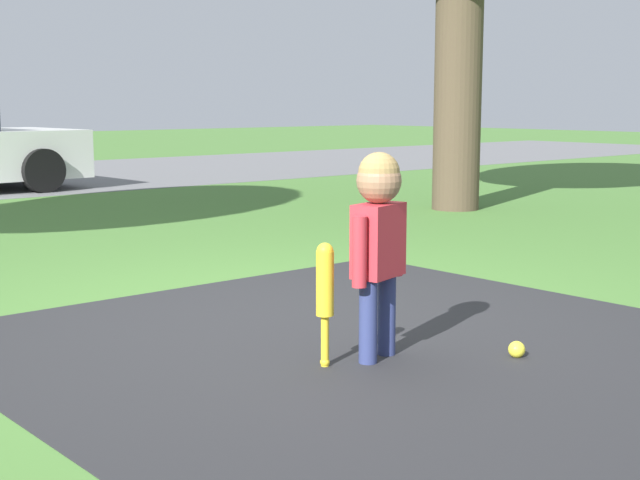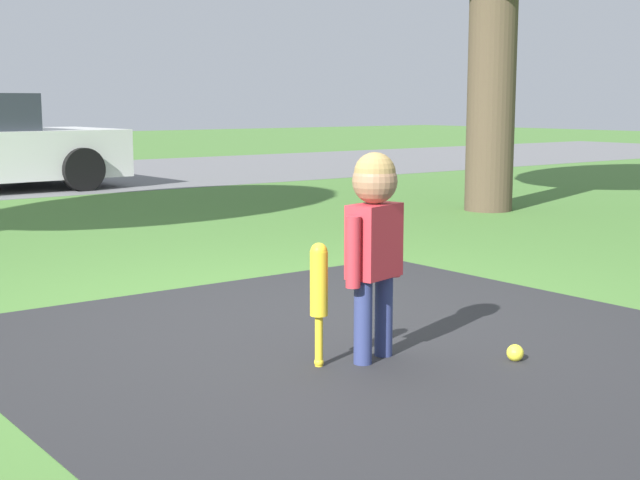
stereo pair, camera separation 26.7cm
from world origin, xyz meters
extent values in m
plane|color=#477533|center=(0.00, 0.00, 0.00)|extent=(60.00, 60.00, 0.00)
cylinder|color=navy|center=(-0.19, -0.95, 0.19)|extent=(0.08, 0.08, 0.39)
cylinder|color=navy|center=(-0.03, -0.91, 0.19)|extent=(0.08, 0.08, 0.39)
cube|color=#BF2D38|center=(-0.11, -0.93, 0.55)|extent=(0.29, 0.21, 0.33)
cylinder|color=#BF2D38|center=(-0.26, -0.97, 0.52)|extent=(0.06, 0.06, 0.31)
cylinder|color=#BF2D38|center=(0.05, -0.89, 0.52)|extent=(0.06, 0.06, 0.31)
sphere|color=#997051|center=(-0.11, -0.93, 0.82)|extent=(0.20, 0.20, 0.20)
sphere|color=#997A47|center=(-0.11, -0.93, 0.85)|extent=(0.19, 0.19, 0.19)
sphere|color=yellow|center=(-0.37, -0.87, 0.02)|extent=(0.04, 0.04, 0.04)
cylinder|color=yellow|center=(-0.37, -0.87, 0.12)|extent=(0.04, 0.04, 0.23)
cylinder|color=yellow|center=(-0.37, -0.87, 0.38)|extent=(0.08, 0.08, 0.29)
sphere|color=yellow|center=(-0.37, -0.87, 0.52)|extent=(0.07, 0.07, 0.07)
sphere|color=yellow|center=(0.40, -1.34, 0.04)|extent=(0.08, 0.08, 0.08)
cylinder|color=black|center=(1.95, 7.35, 0.29)|extent=(0.58, 0.20, 0.57)
cylinder|color=#4C3D2D|center=(4.61, 2.64, 1.59)|extent=(0.51, 0.51, 3.18)
camera|label=1|loc=(-2.88, -3.74, 1.16)|focal=50.00mm
camera|label=2|loc=(-2.68, -3.91, 1.16)|focal=50.00mm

